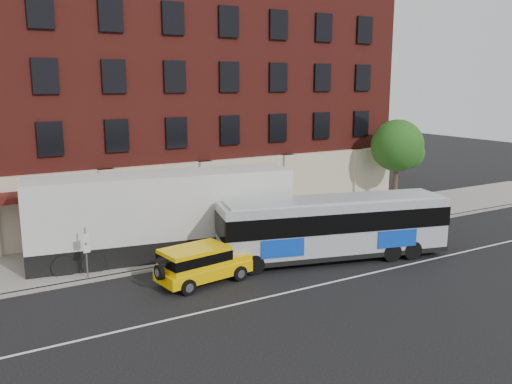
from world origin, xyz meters
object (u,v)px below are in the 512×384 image
sign_pole (86,250)px  city_bus (334,226)px  yellow_suv (200,262)px  shipping_container (164,217)px  street_tree (398,148)px

sign_pole → city_bus: city_bus is taller
yellow_suv → shipping_container: shipping_container is taller
street_tree → yellow_suv: size_ratio=1.36×
city_bus → shipping_container: 8.61m
city_bus → yellow_suv: size_ratio=2.61×
sign_pole → street_tree: size_ratio=0.40×
city_bus → yellow_suv: (-7.22, 0.34, -0.79)m
street_tree → yellow_suv: bearing=-161.0°
sign_pole → city_bus: 11.92m
street_tree → city_bus: (-10.53, -6.43, -2.64)m
sign_pole → shipping_container: bearing=19.0°
shipping_container → city_bus: bearing=-31.9°
city_bus → shipping_container: size_ratio=0.89×
sign_pole → yellow_suv: 5.13m
city_bus → street_tree: bearing=31.4°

